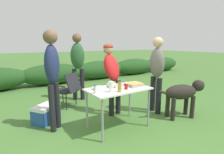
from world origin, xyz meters
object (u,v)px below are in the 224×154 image
Objects in this scene: mixing_bowl at (112,85)px; ketchup_bottle at (126,86)px; food_tray at (134,84)px; standing_person_in_red_jacket at (78,60)px; plate_stack at (99,88)px; paper_cup_stack at (111,87)px; folding_table at (118,92)px; mayo_bottle at (95,89)px; standing_person_in_olive_jacket at (112,71)px; cooler_box at (46,114)px; dog at (184,93)px; spice_jar at (120,86)px; camp_chair_green_behind_table at (68,88)px; standing_person_with_beanie at (157,68)px; standing_person_in_gray_fleece at (52,70)px.

ketchup_bottle is (0.13, -0.26, 0.02)m from mixing_bowl.
food_tray is 1.98m from standing_person_in_red_jacket.
mixing_bowl is at bearing 115.62° from ketchup_bottle.
paper_cup_stack is at bearing -76.99° from plate_stack.
folding_table is at bearing 29.75° from paper_cup_stack.
food_tray is 0.84m from mayo_bottle.
paper_cup_stack is at bearing -72.14° from standing_person_in_red_jacket.
standing_person_in_olive_jacket is 2.62× the size of cooler_box.
cooler_box is at bearing 160.35° from standing_person_in_olive_jacket.
mixing_bowl is 0.19× the size of dog.
spice_jar is 2.15m from standing_person_in_red_jacket.
folding_table is 1.32× the size of camp_chair_green_behind_table.
standing_person_with_beanie is at bearing -36.36° from standing_person_in_olive_jacket.
camp_chair_green_behind_table reaches higher than plate_stack.
dog is (1.70, -0.50, -0.24)m from plate_stack.
mayo_bottle is 0.11× the size of standing_person_in_olive_jacket.
standing_person_in_olive_jacket is at bearing -88.41° from camp_chair_green_behind_table.
standing_person_in_olive_jacket is at bearing -48.44° from cooler_box.
standing_person_with_beanie is (1.05, 0.27, 0.19)m from ketchup_bottle.
standing_person_with_beanie reaches higher than dog.
ketchup_bottle is 0.08× the size of standing_person_in_gray_fleece.
cooler_box is at bearing 137.01° from folding_table.
dog is at bearing -9.14° from mayo_bottle.
standing_person_in_gray_fleece is (-0.97, 0.56, 0.42)m from folding_table.
standing_person_in_red_jacket reaches higher than dog.
camp_chair_green_behind_table is (-0.73, 1.56, -0.30)m from food_tray.
paper_cup_stack is (0.06, -0.28, 0.07)m from plate_stack.
mixing_bowl is 0.48m from mayo_bottle.
dog is at bearing -81.83° from camp_chair_green_behind_table.
spice_jar is at bearing -86.65° from standing_person_in_gray_fleece.
standing_person_in_red_jacket is at bearing 5.77° from camp_chair_green_behind_table.
camp_chair_green_behind_table is (-0.26, 1.76, -0.37)m from spice_jar.
food_tray is 0.52m from spice_jar.
standing_person_in_gray_fleece reaches higher than mixing_bowl.
mixing_bowl is 0.35× the size of cooler_box.
ketchup_bottle is (-0.28, -0.12, 0.04)m from food_tray.
standing_person_in_olive_jacket is 0.91× the size of standing_person_with_beanie.
ketchup_bottle is at bearing -63.40° from standing_person_in_red_jacket.
folding_table is at bearing -85.90° from dog.
standing_person_in_gray_fleece is at bearing 146.28° from ketchup_bottle.
dog is at bearing 37.93° from standing_person_with_beanie.
dog is at bearing -18.95° from mixing_bowl.
ketchup_bottle is at bearing -79.22° from cooler_box.
mixing_bowl reaches higher than food_tray.
ketchup_bottle reaches higher than mixing_bowl.
food_tray is 0.21× the size of standing_person_in_olive_jacket.
paper_cup_stack is 0.32m from ketchup_bottle.
standing_person_in_red_jacket is 2.71m from dog.
folding_table is 1.18m from standing_person_with_beanie.
standing_person_with_beanie reaches higher than ketchup_bottle.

